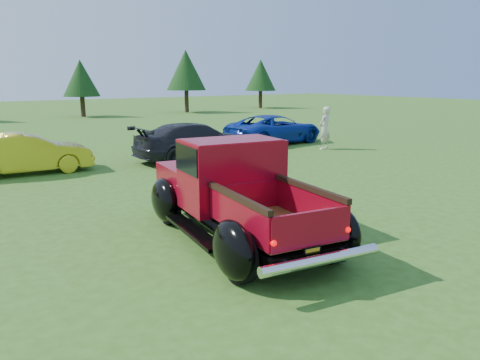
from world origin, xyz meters
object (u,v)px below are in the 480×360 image
(tree_east, at_px, (186,70))
(spectator, at_px, (325,128))
(show_car_yellow, at_px, (27,154))
(show_car_grey, at_px, (196,141))
(tree_far_east, at_px, (261,75))
(show_car_blue, at_px, (275,129))
(pickup_truck, at_px, (231,190))
(tree_mid_right, at_px, (81,78))

(tree_east, height_order, spectator, tree_east)
(show_car_yellow, height_order, spectator, spectator)
(tree_east, relative_size, show_car_grey, 1.13)
(spectator, bearing_deg, tree_east, -120.41)
(tree_east, relative_size, tree_far_east, 1.12)
(tree_far_east, height_order, show_car_grey, tree_far_east)
(show_car_yellow, relative_size, spectator, 2.17)
(spectator, bearing_deg, show_car_blue, -92.65)
(tree_far_east, relative_size, pickup_truck, 0.90)
(show_car_yellow, distance_m, show_car_blue, 11.03)
(tree_far_east, distance_m, show_car_grey, 30.74)
(tree_east, distance_m, spectator, 23.53)
(pickup_truck, xyz_separation_m, show_car_grey, (3.76, 7.95, -0.21))
(show_car_blue, xyz_separation_m, spectator, (0.64, -2.62, 0.24))
(tree_mid_right, bearing_deg, spectator, -81.80)
(tree_mid_right, height_order, tree_far_east, tree_far_east)
(tree_mid_right, relative_size, show_car_grey, 0.92)
(show_car_grey, bearing_deg, show_car_yellow, 81.95)
(tree_far_east, bearing_deg, spectator, -121.77)
(tree_mid_right, distance_m, tree_east, 9.04)
(tree_mid_right, height_order, show_car_yellow, tree_mid_right)
(show_car_yellow, height_order, show_car_blue, show_car_blue)
(tree_mid_right, bearing_deg, tree_far_east, 1.59)
(show_car_blue, bearing_deg, show_car_grey, 103.38)
(tree_far_east, bearing_deg, tree_mid_right, -178.41)
(show_car_yellow, bearing_deg, spectator, -94.51)
(tree_far_east, height_order, show_car_yellow, tree_far_east)
(show_car_grey, distance_m, show_car_blue, 5.47)
(tree_mid_right, relative_size, pickup_truck, 0.82)
(pickup_truck, height_order, show_car_grey, pickup_truck)
(tree_east, relative_size, show_car_yellow, 1.36)
(tree_far_east, bearing_deg, tree_east, -173.66)
(tree_mid_right, distance_m, show_car_blue, 20.86)
(show_car_grey, bearing_deg, tree_east, -28.00)
(show_car_grey, bearing_deg, tree_mid_right, -6.55)
(show_car_yellow, distance_m, spectator, 11.76)
(tree_mid_right, distance_m, tree_far_east, 18.01)
(tree_east, xyz_separation_m, spectator, (-5.66, -22.67, -2.74))
(show_car_grey, bearing_deg, show_car_blue, -71.98)
(tree_mid_right, distance_m, pickup_truck, 30.92)
(tree_east, distance_m, show_car_yellow, 27.33)
(tree_east, xyz_separation_m, show_car_blue, (-6.30, -20.05, -2.98))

